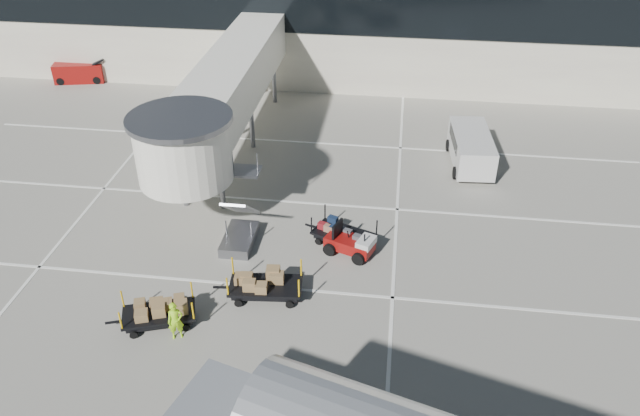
{
  "coord_description": "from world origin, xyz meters",
  "views": [
    {
      "loc": [
        5.61,
        -18.48,
        17.58
      ],
      "look_at": [
        2.41,
        5.53,
        2.0
      ],
      "focal_mm": 35.0,
      "sensor_mm": 36.0,
      "label": 1
    }
  ],
  "objects_px": {
    "box_cart_near": "(263,285)",
    "belt_loader": "(80,72)",
    "box_cart_far": "(158,313)",
    "baggage_tug": "(351,244)",
    "minivan": "(471,146)",
    "ground_worker": "(176,321)",
    "suitcase_cart": "(343,235)"
  },
  "relations": [
    {
      "from": "box_cart_near",
      "to": "belt_loader",
      "type": "xyz_separation_m",
      "value": [
        -18.95,
        22.59,
        0.15
      ]
    },
    {
      "from": "box_cart_far",
      "to": "minivan",
      "type": "height_order",
      "value": "minivan"
    },
    {
      "from": "baggage_tug",
      "to": "belt_loader",
      "type": "xyz_separation_m",
      "value": [
        -22.34,
        19.06,
        0.18
      ]
    },
    {
      "from": "suitcase_cart",
      "to": "baggage_tug",
      "type": "bearing_deg",
      "value": -38.18
    },
    {
      "from": "box_cart_far",
      "to": "ground_worker",
      "type": "height_order",
      "value": "ground_worker"
    },
    {
      "from": "suitcase_cart",
      "to": "minivan",
      "type": "xyz_separation_m",
      "value": [
        6.49,
        8.88,
        0.68
      ]
    },
    {
      "from": "ground_worker",
      "to": "belt_loader",
      "type": "distance_m",
      "value": 30.11
    },
    {
      "from": "baggage_tug",
      "to": "minivan",
      "type": "height_order",
      "value": "minivan"
    },
    {
      "from": "box_cart_near",
      "to": "box_cart_far",
      "type": "xyz_separation_m",
      "value": [
        -3.84,
        -2.2,
        -0.02
      ]
    },
    {
      "from": "box_cart_near",
      "to": "belt_loader",
      "type": "height_order",
      "value": "belt_loader"
    },
    {
      "from": "suitcase_cart",
      "to": "box_cart_far",
      "type": "height_order",
      "value": "suitcase_cart"
    },
    {
      "from": "baggage_tug",
      "to": "box_cart_far",
      "type": "bearing_deg",
      "value": -120.71
    },
    {
      "from": "box_cart_near",
      "to": "minivan",
      "type": "bearing_deg",
      "value": 49.1
    },
    {
      "from": "suitcase_cart",
      "to": "box_cart_near",
      "type": "height_order",
      "value": "box_cart_near"
    },
    {
      "from": "suitcase_cart",
      "to": "belt_loader",
      "type": "xyz_separation_m",
      "value": [
        -21.92,
        18.32,
        0.24
      ]
    },
    {
      "from": "belt_loader",
      "to": "minivan",
      "type": "bearing_deg",
      "value": -31.16
    },
    {
      "from": "ground_worker",
      "to": "minivan",
      "type": "relative_size",
      "value": 0.32
    },
    {
      "from": "box_cart_far",
      "to": "suitcase_cart",
      "type": "bearing_deg",
      "value": 24.38
    },
    {
      "from": "box_cart_far",
      "to": "belt_loader",
      "type": "height_order",
      "value": "belt_loader"
    },
    {
      "from": "box_cart_far",
      "to": "ground_worker",
      "type": "xyz_separation_m",
      "value": [
        0.99,
        -0.66,
        0.3
      ]
    },
    {
      "from": "baggage_tug",
      "to": "suitcase_cart",
      "type": "bearing_deg",
      "value": 140.61
    },
    {
      "from": "minivan",
      "to": "belt_loader",
      "type": "distance_m",
      "value": 29.94
    },
    {
      "from": "suitcase_cart",
      "to": "ground_worker",
      "type": "distance_m",
      "value": 9.22
    },
    {
      "from": "suitcase_cart",
      "to": "minivan",
      "type": "height_order",
      "value": "minivan"
    },
    {
      "from": "baggage_tug",
      "to": "box_cart_near",
      "type": "relative_size",
      "value": 0.65
    },
    {
      "from": "suitcase_cart",
      "to": "ground_worker",
      "type": "relative_size",
      "value": 2.14
    },
    {
      "from": "suitcase_cart",
      "to": "belt_loader",
      "type": "height_order",
      "value": "belt_loader"
    },
    {
      "from": "minivan",
      "to": "belt_loader",
      "type": "bearing_deg",
      "value": 157.36
    },
    {
      "from": "baggage_tug",
      "to": "ground_worker",
      "type": "xyz_separation_m",
      "value": [
        -6.25,
        -6.39,
        0.3
      ]
    },
    {
      "from": "suitcase_cart",
      "to": "ground_worker",
      "type": "xyz_separation_m",
      "value": [
        -5.82,
        -7.14,
        0.36
      ]
    },
    {
      "from": "belt_loader",
      "to": "box_cart_near",
      "type": "bearing_deg",
      "value": -62.79
    },
    {
      "from": "baggage_tug",
      "to": "box_cart_near",
      "type": "height_order",
      "value": "same"
    }
  ]
}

